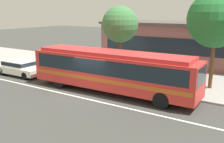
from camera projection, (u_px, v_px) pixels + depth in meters
ground_plane at (90, 95)px, 17.50m from camera, size 120.00×120.00×0.00m
sidewalk_slab at (136, 74)px, 22.84m from camera, size 60.00×8.00×0.12m
lane_stripe_center at (83, 98)px, 16.85m from camera, size 56.00×0.16×0.01m
transit_bus at (111, 69)px, 17.61m from camera, size 12.03×2.69×2.87m
sedan_behind_bus at (20, 67)px, 22.59m from camera, size 4.58×1.92×1.29m
pedestrian_waiting_near_sign at (193, 80)px, 16.85m from camera, size 0.36×0.36×1.73m
pedestrian_walking_along_curb at (90, 62)px, 22.96m from camera, size 0.47×0.47×1.66m
bus_stop_sign at (168, 69)px, 17.20m from camera, size 0.15×0.43×2.56m
street_tree_near_stop at (120, 25)px, 20.99m from camera, size 2.95×2.95×5.81m
street_tree_mid_block at (216, 20)px, 17.55m from camera, size 3.86×3.86×6.76m
station_building at (207, 44)px, 26.54m from camera, size 21.51×8.18×4.37m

